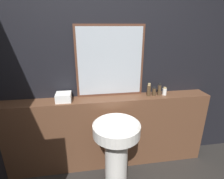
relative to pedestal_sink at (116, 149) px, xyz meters
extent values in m
cube|color=black|center=(-0.02, 0.56, 0.71)|extent=(8.00, 0.06, 2.50)
cube|color=brown|center=(-0.02, 0.41, -0.07)|extent=(2.48, 0.24, 0.94)
cylinder|color=white|center=(0.00, 0.00, -0.18)|extent=(0.24, 0.24, 0.71)
cylinder|color=white|center=(0.00, 0.00, 0.23)|extent=(0.48, 0.48, 0.11)
torus|color=white|center=(0.00, 0.00, 0.29)|extent=(0.46, 0.46, 0.02)
cube|color=#563323|center=(0.01, 0.51, 0.82)|extent=(0.79, 0.03, 0.83)
cube|color=#B2BCC6|center=(0.01, 0.50, 0.82)|extent=(0.74, 0.02, 0.78)
cube|color=white|center=(-0.54, 0.41, 0.45)|extent=(0.17, 0.17, 0.09)
cylinder|color=#4C3823|center=(0.47, 0.41, 0.47)|extent=(0.05, 0.05, 0.13)
cylinder|color=tan|center=(0.47, 0.41, 0.55)|extent=(0.03, 0.03, 0.03)
cylinder|color=#4C3823|center=(0.54, 0.41, 0.45)|extent=(0.04, 0.04, 0.09)
cylinder|color=black|center=(0.54, 0.41, 0.50)|extent=(0.03, 0.03, 0.02)
cylinder|color=#4C3823|center=(0.60, 0.41, 0.47)|extent=(0.04, 0.04, 0.13)
cylinder|color=black|center=(0.60, 0.41, 0.54)|extent=(0.03, 0.03, 0.03)
cylinder|color=white|center=(0.67, 0.41, 0.44)|extent=(0.05, 0.05, 0.08)
cylinder|color=tan|center=(0.67, 0.41, 0.49)|extent=(0.04, 0.04, 0.02)
camera|label=1|loc=(-0.28, -1.47, 1.20)|focal=28.00mm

